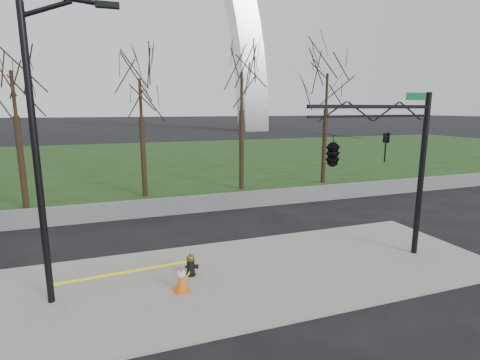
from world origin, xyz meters
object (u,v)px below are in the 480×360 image
object	(u,v)px
fire_hydrant	(191,265)
street_light	(44,138)
traffic_cone	(181,279)
traffic_signal_mast	(352,150)

from	to	relation	value
fire_hydrant	street_light	xyz separation A→B (m)	(-3.83, -0.32, 4.25)
traffic_cone	street_light	xyz separation A→B (m)	(-3.34, 0.63, 4.20)
fire_hydrant	traffic_cone	xyz separation A→B (m)	(-0.49, -0.94, 0.05)
street_light	traffic_cone	bearing A→B (deg)	-8.56
traffic_cone	traffic_signal_mast	bearing A→B (deg)	-2.22
traffic_cone	traffic_signal_mast	size ratio (longest dim) A/B	0.13
traffic_signal_mast	fire_hydrant	bearing A→B (deg)	162.73
traffic_signal_mast	street_light	bearing A→B (deg)	170.15
street_light	traffic_signal_mast	distance (m)	8.99
traffic_cone	street_light	size ratio (longest dim) A/B	0.10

